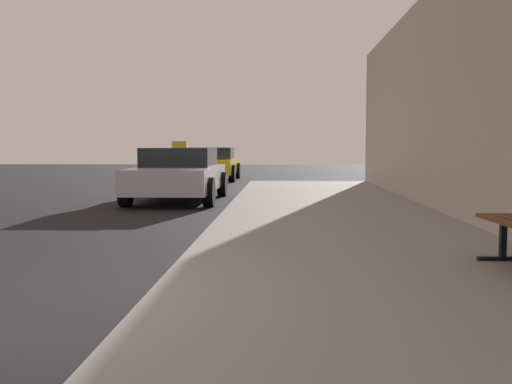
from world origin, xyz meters
name	(u,v)px	position (x,y,z in m)	size (l,w,h in m)	color
sidewalk	(412,315)	(4.00, 0.00, 0.07)	(4.00, 32.00, 0.15)	gray
car_silver	(179,174)	(0.58, 10.00, 0.65)	(2.03, 4.46, 1.43)	#B7B7BF
car_yellow	(212,164)	(0.31, 19.10, 0.65)	(2.05, 4.10, 1.27)	yellow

